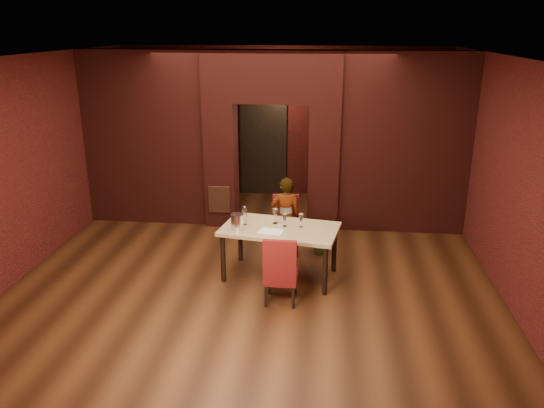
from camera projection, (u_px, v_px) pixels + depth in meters
The scene contains 25 objects.
floor at pixel (258, 269), 8.24m from camera, with size 8.00×8.00×0.00m, color #472511.
ceiling at pixel (256, 56), 7.21m from camera, with size 7.00×8.00×0.04m, color silver.
wall_back at pixel (282, 122), 11.49m from camera, with size 7.00×0.04×3.20m, color maroon.
wall_front at pixel (186, 308), 3.96m from camera, with size 7.00×0.04×3.20m, color maroon.
wall_left at pixel (30, 163), 8.08m from camera, with size 0.04×8.00×3.20m, color maroon.
wall_right at pixel (506, 177), 7.37m from camera, with size 0.04×8.00×3.20m, color maroon.
pillar_left at pixel (221, 164), 9.85m from camera, with size 0.55×0.55×2.30m, color maroon.
pillar_right at pixel (324, 167), 9.66m from camera, with size 0.55×0.55×2.30m, color maroon.
lintel at pixel (272, 76), 9.24m from camera, with size 2.45×0.55×0.90m, color maroon.
wing_wall_left at pixel (146, 138), 9.85m from camera, with size 2.27×0.35×3.20m, color maroon.
wing_wall_right at pixel (405, 144), 9.37m from camera, with size 2.27×0.35×3.20m, color maroon.
vent_panel at pixel (219, 199), 9.77m from camera, with size 0.40×0.03×0.50m, color #9B4B2D.
rear_door at pixel (264, 147), 11.65m from camera, with size 0.90×0.08×2.10m, color black.
rear_door_frame at pixel (263, 148), 11.62m from camera, with size 1.02×0.04×2.22m, color black.
dining_table at pixel (280, 252), 7.89m from camera, with size 1.68×0.94×0.79m, color tan.
chair_far at pixel (286, 226), 8.68m from camera, with size 0.44×0.44×0.96m, color maroon.
chair_near at pixel (281, 269), 7.14m from camera, with size 0.44×0.44×0.97m, color maroon.
person_seated at pixel (286, 217), 8.58m from camera, with size 0.48×0.31×1.31m, color white.
wine_glass_a at pixel (275, 216), 7.89m from camera, with size 0.09×0.09×0.23m, color white, non-canonical shape.
wine_glass_b at pixel (285, 220), 7.78m from camera, with size 0.08×0.08×0.20m, color silver, non-canonical shape.
wine_glass_c at pixel (301, 220), 7.75m from camera, with size 0.08×0.08×0.20m, color silver, non-canonical shape.
tasting_sheet at pixel (271, 231), 7.61m from camera, with size 0.33×0.24×0.00m, color white.
wine_bucket at pixel (238, 222), 7.67m from camera, with size 0.19×0.19×0.23m, color silver.
water_bottle at pixel (244, 215), 7.84m from camera, with size 0.07×0.07×0.29m, color white.
potted_plant at pixel (321, 242), 8.76m from camera, with size 0.37×0.32×0.41m, color #39702C.
Camera 1 is at (1.02, -7.41, 3.61)m, focal length 35.00 mm.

